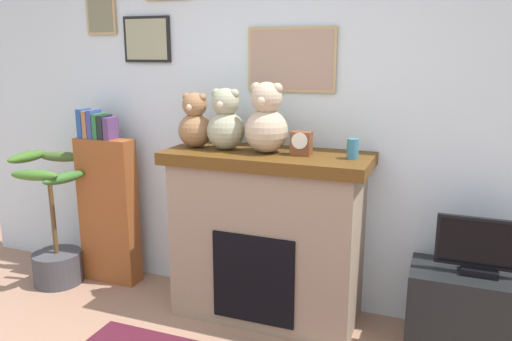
# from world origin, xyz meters

# --- Properties ---
(back_wall) EXTENTS (5.20, 0.15, 2.60)m
(back_wall) POSITION_xyz_m (-0.00, 2.00, 1.31)
(back_wall) COLOR silver
(back_wall) RESTS_ON ground_plane
(fireplace) EXTENTS (1.35, 0.59, 1.16)m
(fireplace) POSITION_xyz_m (0.14, 1.67, 0.59)
(fireplace) COLOR gray
(fireplace) RESTS_ON ground_plane
(bookshelf) EXTENTS (0.46, 0.16, 1.37)m
(bookshelf) POSITION_xyz_m (-1.21, 1.74, 0.63)
(bookshelf) COLOR brown
(bookshelf) RESTS_ON ground_plane
(potted_plant) EXTENTS (0.54, 0.55, 1.04)m
(potted_plant) POSITION_xyz_m (-1.57, 1.54, 0.33)
(potted_plant) COLOR #3F3F44
(potted_plant) RESTS_ON ground_plane
(tv_stand) EXTENTS (0.76, 0.40, 0.54)m
(tv_stand) POSITION_xyz_m (1.47, 1.64, 0.27)
(tv_stand) COLOR black
(tv_stand) RESTS_ON ground_plane
(television) EXTENTS (0.51, 0.14, 0.34)m
(television) POSITION_xyz_m (1.47, 1.64, 0.70)
(television) COLOR black
(television) RESTS_ON tv_stand
(candle_jar) EXTENTS (0.07, 0.07, 0.12)m
(candle_jar) POSITION_xyz_m (0.70, 1.66, 1.22)
(candle_jar) COLOR teal
(candle_jar) RESTS_ON fireplace
(mantel_clock) EXTENTS (0.13, 0.09, 0.15)m
(mantel_clock) POSITION_xyz_m (0.38, 1.65, 1.23)
(mantel_clock) COLOR brown
(mantel_clock) RESTS_ON fireplace
(teddy_bear_tan) EXTENTS (0.23, 0.23, 0.37)m
(teddy_bear_tan) POSITION_xyz_m (-0.37, 1.65, 1.33)
(teddy_bear_tan) COLOR #926744
(teddy_bear_tan) RESTS_ON fireplace
(teddy_bear_cream) EXTENTS (0.25, 0.25, 0.41)m
(teddy_bear_cream) POSITION_xyz_m (-0.15, 1.65, 1.34)
(teddy_bear_cream) COLOR #9E9F82
(teddy_bear_cream) RESTS_ON fireplace
(teddy_bear_brown) EXTENTS (0.28, 0.28, 0.45)m
(teddy_bear_brown) POSITION_xyz_m (0.14, 1.65, 1.36)
(teddy_bear_brown) COLOR tan
(teddy_bear_brown) RESTS_ON fireplace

